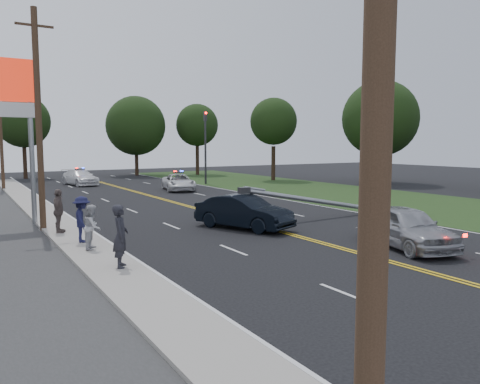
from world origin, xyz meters
TOP-DOWN VIEW (x-y plane):
  - ground at (0.00, 0.00)m, footprint 120.00×120.00m
  - sidewalk at (-8.40, 10.00)m, footprint 1.80×70.00m
  - grass_verge at (13.50, 10.00)m, footprint 12.00×80.00m
  - centerline_yellow at (0.00, 10.00)m, footprint 0.36×80.00m
  - pylon_sign at (-10.50, 14.00)m, footprint 3.20×0.35m
  - traffic_signal at (8.30, 30.00)m, footprint 0.28×0.41m
  - fallen_streetlight at (4.19, 8.00)m, footprint 9.36×0.44m
  - utility_pole_near at (-9.20, -8.00)m, footprint 1.60×0.28m
  - utility_pole_mid at (-9.20, 12.00)m, footprint 1.60×0.28m
  - utility_pole_far at (-9.20, 34.00)m, footprint 1.60×0.28m
  - tree_6 at (-6.00, 46.85)m, footprint 5.88×5.88m
  - tree_7 at (6.57, 45.54)m, footprint 7.28×7.28m
  - tree_8 at (13.63, 42.84)m, footprint 5.30×5.30m
  - tree_9 at (16.79, 30.56)m, footprint 5.04×5.04m
  - tree_13 at (23.64, 21.97)m, footprint 7.48×7.48m
  - crashed_sedan at (-1.03, 7.61)m, footprint 3.39×5.07m
  - waiting_sedan at (2.21, 0.94)m, footprint 3.15×5.09m
  - emergency_a at (3.54, 25.67)m, footprint 3.40×5.39m
  - emergency_b at (-2.52, 35.17)m, footprint 2.94×5.41m
  - bystander_a at (-8.16, 3.36)m, footprint 0.71×0.85m
  - bystander_b at (-8.28, 6.43)m, footprint 0.93×1.00m
  - bystander_c at (-8.35, 7.85)m, footprint 0.84×1.26m
  - bystander_d at (-8.78, 10.37)m, footprint 0.88×1.22m

SIDE VIEW (x-z plane):
  - ground at x=0.00m, z-range 0.00..0.00m
  - grass_verge at x=13.50m, z-range 0.00..0.01m
  - centerline_yellow at x=0.00m, z-range 0.01..0.01m
  - sidewalk at x=-8.40m, z-range 0.00..0.12m
  - emergency_a at x=3.54m, z-range 0.00..1.39m
  - emergency_b at x=-2.52m, z-range 0.00..1.49m
  - crashed_sedan at x=-1.03m, z-range 0.00..1.58m
  - waiting_sedan at x=2.21m, z-range 0.00..1.62m
  - fallen_streetlight at x=4.19m, z-range -0.04..1.88m
  - bystander_b at x=-8.28m, z-range 0.12..1.77m
  - bystander_c at x=-8.35m, z-range 0.12..1.94m
  - bystander_d at x=-8.78m, z-range 0.12..2.04m
  - bystander_a at x=-8.16m, z-range 0.12..2.11m
  - traffic_signal at x=8.30m, z-range 0.68..7.73m
  - utility_pole_near at x=-9.20m, z-range 0.08..10.08m
  - utility_pole_mid at x=-9.20m, z-range 0.08..10.08m
  - utility_pole_far at x=-9.20m, z-range 0.08..10.08m
  - pylon_sign at x=-10.50m, z-range 2.00..10.00m
  - tree_7 at x=6.57m, z-range 1.24..11.01m
  - tree_8 at x=13.63m, z-range 1.79..10.71m
  - tree_9 at x=16.79m, z-range 1.88..10.72m
  - tree_6 at x=-6.00m, z-range 1.73..11.11m
  - tree_13 at x=23.64m, z-range 1.34..11.53m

